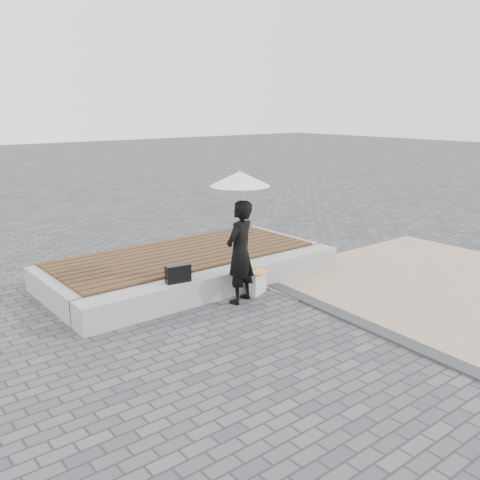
{
  "coord_description": "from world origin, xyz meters",
  "views": [
    {
      "loc": [
        -4.91,
        -4.93,
        2.99
      ],
      "look_at": [
        -0.03,
        1.15,
        1.0
      ],
      "focal_mm": 39.35,
      "sensor_mm": 36.0,
      "label": 1
    }
  ],
  "objects_px": {
    "seating_ledge": "(224,282)",
    "woman": "(240,252)",
    "handbag": "(178,274)",
    "canvas_tote": "(257,283)",
    "parasol": "(240,179)"
  },
  "relations": [
    {
      "from": "seating_ledge",
      "to": "canvas_tote",
      "type": "bearing_deg",
      "value": -39.9
    },
    {
      "from": "handbag",
      "to": "woman",
      "type": "bearing_deg",
      "value": -15.0
    },
    {
      "from": "parasol",
      "to": "canvas_tote",
      "type": "distance_m",
      "value": 1.81
    },
    {
      "from": "seating_ledge",
      "to": "handbag",
      "type": "height_order",
      "value": "handbag"
    },
    {
      "from": "woman",
      "to": "handbag",
      "type": "relative_size",
      "value": 4.21
    },
    {
      "from": "seating_ledge",
      "to": "woman",
      "type": "bearing_deg",
      "value": -93.28
    },
    {
      "from": "parasol",
      "to": "woman",
      "type": "bearing_deg",
      "value": 90.0
    },
    {
      "from": "woman",
      "to": "canvas_tote",
      "type": "distance_m",
      "value": 0.77
    },
    {
      "from": "seating_ledge",
      "to": "parasol",
      "type": "xyz_separation_m",
      "value": [
        -0.03,
        -0.45,
        1.74
      ]
    },
    {
      "from": "handbag",
      "to": "canvas_tote",
      "type": "height_order",
      "value": "handbag"
    },
    {
      "from": "parasol",
      "to": "canvas_tote",
      "type": "relative_size",
      "value": 3.06
    },
    {
      "from": "handbag",
      "to": "canvas_tote",
      "type": "xyz_separation_m",
      "value": [
        1.32,
        -0.3,
        -0.35
      ]
    },
    {
      "from": "handbag",
      "to": "canvas_tote",
      "type": "relative_size",
      "value": 1.02
    },
    {
      "from": "seating_ledge",
      "to": "handbag",
      "type": "xyz_separation_m",
      "value": [
        -0.9,
        -0.05,
        0.34
      ]
    },
    {
      "from": "seating_ledge",
      "to": "woman",
      "type": "distance_m",
      "value": 0.76
    }
  ]
}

